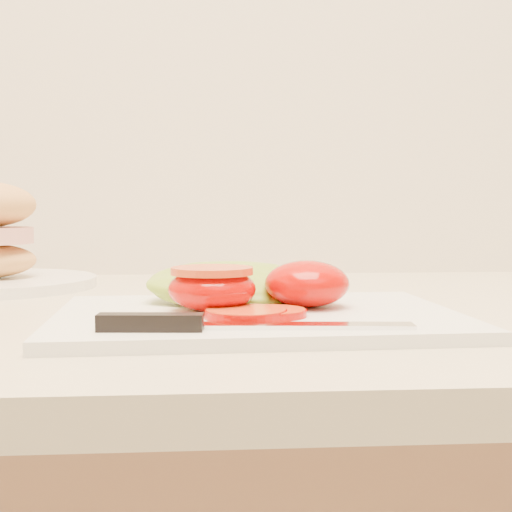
{
  "coord_description": "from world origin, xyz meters",
  "views": [
    {
      "loc": [
        -0.68,
        0.99,
        1.03
      ],
      "look_at": [
        -0.63,
        1.58,
        0.99
      ],
      "focal_mm": 50.0,
      "sensor_mm": 36.0,
      "label": 1
    }
  ],
  "objects": [
    {
      "name": "tomato_half_dome",
      "position": [
        -0.59,
        1.59,
        0.96
      ],
      "size": [
        0.07,
        0.07,
        0.04
      ],
      "primitive_type": "ellipsoid",
      "color": "#D50100",
      "rests_on": "cutting_board"
    },
    {
      "name": "lettuce_leaf_0",
      "position": [
        -0.65,
        1.64,
        0.95
      ],
      "size": [
        0.18,
        0.13,
        0.03
      ],
      "primitive_type": "ellipsoid",
      "rotation": [
        0.0,
        0.0,
        0.18
      ],
      "color": "#8DB530",
      "rests_on": "cutting_board"
    },
    {
      "name": "tomato_half_cut",
      "position": [
        -0.67,
        1.57,
        0.96
      ],
      "size": [
        0.07,
        0.07,
        0.04
      ],
      "color": "#D50100",
      "rests_on": "cutting_board"
    },
    {
      "name": "tomato_slice_1",
      "position": [
        -0.62,
        1.54,
        0.94
      ],
      "size": [
        0.05,
        0.05,
        0.01
      ],
      "primitive_type": "cylinder",
      "color": "#E05B23",
      "rests_on": "cutting_board"
    },
    {
      "name": "tomato_slice_0",
      "position": [
        -0.64,
        1.53,
        0.94
      ],
      "size": [
        0.06,
        0.06,
        0.01
      ],
      "primitive_type": "cylinder",
      "color": "#E05B23",
      "rests_on": "cutting_board"
    },
    {
      "name": "cutting_board",
      "position": [
        -0.63,
        1.57,
        0.94
      ],
      "size": [
        0.34,
        0.25,
        0.01
      ],
      "primitive_type": "cube",
      "rotation": [
        0.0,
        0.0,
        0.04
      ],
      "color": "silver",
      "rests_on": "counter"
    },
    {
      "name": "knife",
      "position": [
        -0.67,
        1.48,
        0.94
      ],
      "size": [
        0.22,
        0.03,
        0.01
      ],
      "rotation": [
        0.0,
        0.0,
        -0.08
      ],
      "color": "silver",
      "rests_on": "cutting_board"
    }
  ]
}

